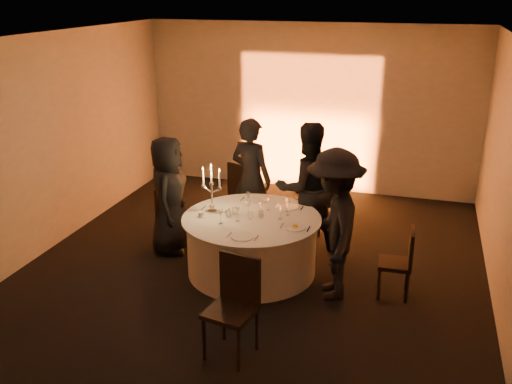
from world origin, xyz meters
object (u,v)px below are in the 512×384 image
(guest_left, at_px, (169,195))
(candelabra, at_px, (212,196))
(chair_back_right, at_px, (331,197))
(chair_right, at_px, (401,259))
(chair_left, at_px, (167,213))
(chair_front, at_px, (235,300))
(guest_back_right, at_px, (307,188))
(chair_back_left, at_px, (244,190))
(guest_right, at_px, (334,225))
(coffee_cup, at_px, (201,215))
(guest_back_left, at_px, (251,179))
(banquet_table, at_px, (252,245))

(guest_left, distance_m, candelabra, 0.81)
(chair_back_right, height_order, chair_right, chair_back_right)
(chair_left, distance_m, chair_front, 2.74)
(guest_back_right, bearing_deg, chair_back_right, -142.58)
(chair_back_left, height_order, guest_right, guest_right)
(guest_back_right, xyz_separation_m, coffee_cup, (-1.17, -1.04, -0.13))
(chair_right, relative_size, coffee_cup, 7.95)
(guest_back_right, bearing_deg, guest_back_left, -45.57)
(chair_front, relative_size, guest_right, 0.57)
(coffee_cup, bearing_deg, candelabra, 66.40)
(guest_right, xyz_separation_m, coffee_cup, (-1.74, 0.13, -0.13))
(banquet_table, xyz_separation_m, chair_back_left, (-0.58, 1.48, 0.19))
(chair_front, relative_size, guest_left, 0.63)
(banquet_table, distance_m, guest_left, 1.40)
(guest_left, bearing_deg, chair_back_right, -71.67)
(banquet_table, height_order, chair_right, chair_right)
(guest_back_left, distance_m, guest_right, 2.02)
(guest_back_left, height_order, guest_right, guest_right)
(chair_left, xyz_separation_m, chair_right, (3.30, -0.47, -0.04))
(coffee_cup, relative_size, candelabra, 0.16)
(chair_front, distance_m, guest_right, 1.65)
(chair_left, relative_size, guest_back_left, 0.52)
(chair_back_left, bearing_deg, guest_back_right, 170.90)
(chair_front, distance_m, guest_left, 2.61)
(banquet_table, bearing_deg, chair_left, 164.45)
(chair_back_left, height_order, chair_back_right, chair_back_right)
(guest_left, relative_size, guest_back_left, 0.92)
(candelabra, bearing_deg, banquet_table, -2.72)
(guest_left, bearing_deg, chair_left, 30.89)
(chair_back_right, bearing_deg, guest_right, 75.20)
(chair_back_left, height_order, candelabra, candelabra)
(guest_back_right, bearing_deg, guest_left, -13.07)
(guest_left, xyz_separation_m, candelabra, (0.75, -0.26, 0.17))
(chair_back_left, relative_size, chair_back_right, 0.98)
(chair_back_left, relative_size, chair_right, 1.17)
(banquet_table, bearing_deg, chair_front, -78.51)
(chair_left, xyz_separation_m, guest_back_right, (1.93, 0.50, 0.41))
(guest_left, relative_size, candelabra, 2.49)
(guest_right, height_order, coffee_cup, guest_right)
(guest_left, bearing_deg, guest_right, -115.89)
(chair_left, distance_m, chair_back_left, 1.37)
(banquet_table, distance_m, chair_back_right, 1.72)
(guest_back_left, distance_m, guest_back_right, 0.91)
(chair_right, xyz_separation_m, guest_back_right, (-1.37, 0.97, 0.44))
(banquet_table, xyz_separation_m, chair_back_right, (0.78, 1.52, 0.20))
(chair_back_right, relative_size, chair_front, 0.99)
(chair_left, bearing_deg, chair_front, -157.73)
(guest_back_left, bearing_deg, chair_front, 121.29)
(guest_left, height_order, candelabra, guest_left)
(chair_left, bearing_deg, chair_back_right, -79.82)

